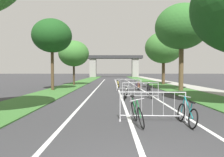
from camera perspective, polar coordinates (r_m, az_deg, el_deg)
The scene contains 21 objects.
grass_verge_left at distance 32.66m, azimuth -8.59°, elevation -1.06°, with size 2.96×72.24×0.05m, color #386B2D.
grass_verge_right at distance 32.88m, azimuth 10.99°, elevation -1.05°, with size 2.96×72.24×0.05m, color #386B2D.
sidewalk_path_right at distance 33.47m, azimuth 15.41°, elevation -1.01°, with size 2.28×72.24×0.08m, color #9E9B93.
lane_stripe_center at distance 23.65m, azimuth 1.65°, elevation -2.26°, with size 0.14×41.79×0.01m, color silver.
lane_stripe_right_lane at distance 23.82m, azimuth 7.08°, elevation -2.25°, with size 0.14×41.79×0.01m, color silver.
lane_stripe_left_lane at distance 23.70m, azimuth -3.80°, elevation -2.26°, with size 0.14×41.79×0.01m, color silver.
overpass_bridge at distance 62.45m, azimuth 0.69°, elevation 4.57°, with size 17.55×3.35×6.66m.
tree_left_cypress_far at distance 19.72m, azimuth -16.58°, elevation 11.51°, with size 3.64×3.64×6.62m.
tree_left_pine_near at distance 26.49m, azimuth -10.73°, elevation 6.97°, with size 3.90×3.90×5.74m.
tree_right_oak_near at distance 19.60m, azimuth 19.28°, elevation 13.64°, with size 4.73×4.73×7.80m.
tree_right_maple_mid at distance 28.07m, azimuth 14.55°, elevation 8.49°, with size 4.97×4.97×7.09m.
crowd_barrier_nearest at distance 7.43m, azimuth 11.53°, elevation -7.77°, with size 2.41×0.57×1.05m.
crowd_barrier_second at distance 13.26m, azimuth 8.15°, elevation -3.43°, with size 2.40×0.50×1.05m.
crowd_barrier_third at distance 19.08m, azimuth 4.95°, elevation -1.75°, with size 2.40×0.50×1.05m.
bicycle_white_0 at distance 12.71m, azimuth 4.03°, elevation -4.42°, with size 0.56×1.62×0.87m.
bicycle_green_1 at distance 6.84m, azimuth 7.19°, elevation -9.73°, with size 0.45×1.70×0.95m.
bicycle_teal_2 at distance 7.22m, azimuth 20.62°, elevation -9.48°, with size 0.44×1.63×0.94m.
bicycle_black_3 at distance 13.78m, azimuth 10.62°, elevation -3.81°, with size 0.47×1.71×1.03m.
bicycle_purple_4 at distance 19.68m, azimuth 7.27°, elevation -2.03°, with size 0.69×1.72×1.01m.
bicycle_yellow_5 at distance 19.54m, azimuth 1.93°, elevation -2.13°, with size 0.48×1.65×0.91m.
bicycle_orange_6 at distance 18.76m, azimuth 7.71°, elevation -2.30°, with size 0.43×1.71×0.90m.
Camera 1 is at (-0.64, -2.68, 1.78)m, focal length 32.15 mm.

